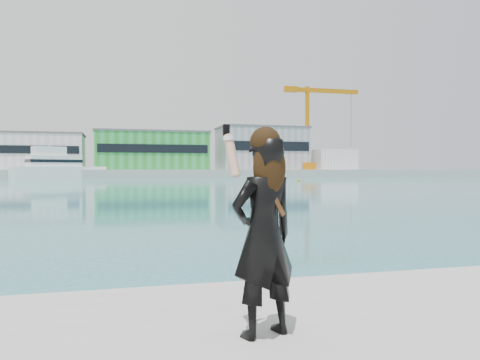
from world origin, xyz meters
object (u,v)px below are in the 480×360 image
at_px(dock_crane, 311,125).
at_px(motor_yacht, 57,167).
at_px(woman, 264,229).
at_px(buoy_near, 299,181).

xyz_separation_m(dock_crane, motor_yacht, (-68.04, -11.37, -12.40)).
xyz_separation_m(dock_crane, woman, (-53.61, -122.74, -13.46)).
distance_m(dock_crane, woman, 134.61).
height_order(motor_yacht, woman, motor_yacht).
xyz_separation_m(dock_crane, buoy_near, (-24.32, -50.81, -15.07)).
relative_size(dock_crane, motor_yacht, 1.15).
distance_m(buoy_near, woman, 77.67).
xyz_separation_m(motor_yacht, woman, (14.43, -111.37, -1.06)).
bearing_deg(woman, motor_yacht, -101.16).
bearing_deg(woman, dock_crane, -132.14).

